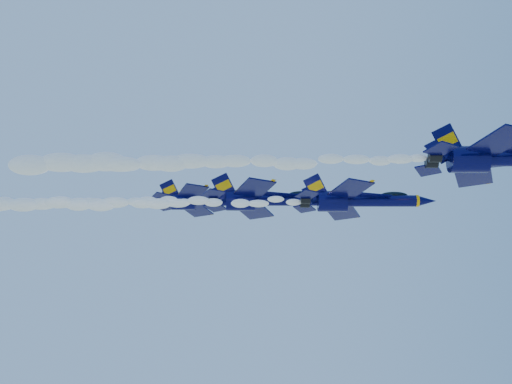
{
  "coord_description": "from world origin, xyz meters",
  "views": [
    {
      "loc": [
        -3.81,
        -72.49,
        122.86
      ],
      "look_at": [
        -3.7,
        -2.39,
        151.99
      ],
      "focal_mm": 45.0,
      "sensor_mm": 36.0,
      "label": 1
    }
  ],
  "objects_px": {
    "jet_lead": "(503,158)",
    "jet_fourth": "(205,201)",
    "jet_second": "(359,200)",
    "jet_third": "(267,200)"
  },
  "relations": [
    {
      "from": "jet_lead",
      "to": "jet_second",
      "type": "xyz_separation_m",
      "value": [
        -12.63,
        10.78,
        -0.18
      ]
    },
    {
      "from": "jet_lead",
      "to": "jet_fourth",
      "type": "bearing_deg",
      "value": 142.68
    },
    {
      "from": "jet_second",
      "to": "jet_fourth",
      "type": "bearing_deg",
      "value": 144.98
    },
    {
      "from": "jet_fourth",
      "to": "jet_second",
      "type": "bearing_deg",
      "value": -35.02
    },
    {
      "from": "jet_second",
      "to": "jet_fourth",
      "type": "xyz_separation_m",
      "value": [
        -18.73,
        13.12,
        5.18
      ]
    },
    {
      "from": "jet_lead",
      "to": "jet_fourth",
      "type": "xyz_separation_m",
      "value": [
        -31.35,
        23.9,
        5.0
      ]
    },
    {
      "from": "jet_lead",
      "to": "jet_fourth",
      "type": "distance_m",
      "value": 39.74
    },
    {
      "from": "jet_second",
      "to": "jet_fourth",
      "type": "distance_m",
      "value": 23.45
    },
    {
      "from": "jet_second",
      "to": "jet_third",
      "type": "xyz_separation_m",
      "value": [
        -10.39,
        5.94,
        2.48
      ]
    },
    {
      "from": "jet_lead",
      "to": "jet_fourth",
      "type": "height_order",
      "value": "jet_fourth"
    }
  ]
}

